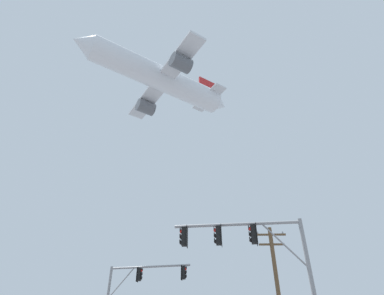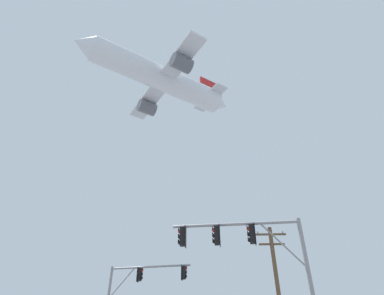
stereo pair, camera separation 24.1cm
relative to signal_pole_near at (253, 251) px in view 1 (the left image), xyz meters
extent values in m
cylinder|color=gray|center=(2.40, -0.23, -1.79)|extent=(0.20, 0.20, 6.54)
cylinder|color=gray|center=(-0.69, 0.06, 1.33)|extent=(6.19, 0.73, 0.15)
cylinder|color=gray|center=(1.48, -0.14, 0.26)|extent=(1.92, 0.26, 2.19)
cube|color=black|center=(-3.28, 0.31, 0.80)|extent=(0.29, 0.34, 0.90)
cylinder|color=black|center=(-3.28, 0.31, 1.31)|extent=(0.05, 0.05, 0.12)
cube|color=black|center=(-3.14, 0.30, 0.80)|extent=(0.07, 0.46, 1.04)
sphere|color=red|center=(-3.43, 0.32, 1.07)|extent=(0.20, 0.20, 0.20)
cylinder|color=black|center=(-3.49, 0.33, 1.13)|extent=(0.06, 0.21, 0.21)
sphere|color=black|center=(-3.43, 0.32, 0.79)|extent=(0.20, 0.20, 0.20)
cylinder|color=black|center=(-3.49, 0.33, 0.85)|extent=(0.06, 0.21, 0.21)
sphere|color=black|center=(-3.43, 0.32, 0.51)|extent=(0.20, 0.20, 0.20)
cylinder|color=black|center=(-3.49, 0.33, 0.57)|extent=(0.06, 0.21, 0.21)
cube|color=black|center=(-1.58, 0.15, 0.80)|extent=(0.29, 0.34, 0.90)
cylinder|color=black|center=(-1.58, 0.15, 1.31)|extent=(0.05, 0.05, 0.12)
cube|color=black|center=(-1.44, 0.14, 0.80)|extent=(0.07, 0.46, 1.04)
sphere|color=red|center=(-1.73, 0.16, 1.07)|extent=(0.20, 0.20, 0.20)
cylinder|color=black|center=(-1.79, 0.17, 1.13)|extent=(0.06, 0.21, 0.21)
sphere|color=black|center=(-1.73, 0.16, 0.79)|extent=(0.20, 0.20, 0.20)
cylinder|color=black|center=(-1.79, 0.17, 0.85)|extent=(0.06, 0.21, 0.21)
sphere|color=black|center=(-1.73, 0.16, 0.51)|extent=(0.20, 0.20, 0.20)
cylinder|color=black|center=(-1.79, 0.17, 0.57)|extent=(0.06, 0.21, 0.21)
cube|color=black|center=(0.12, -0.01, 0.80)|extent=(0.29, 0.34, 0.90)
cylinder|color=black|center=(0.12, -0.01, 1.31)|extent=(0.05, 0.05, 0.12)
cube|color=black|center=(0.26, -0.02, 0.80)|extent=(0.07, 0.46, 1.04)
sphere|color=red|center=(-0.03, 0.00, 1.07)|extent=(0.20, 0.20, 0.20)
cylinder|color=black|center=(-0.09, 0.01, 1.13)|extent=(0.06, 0.21, 0.21)
sphere|color=black|center=(-0.03, 0.00, 0.79)|extent=(0.20, 0.20, 0.20)
cylinder|color=black|center=(-0.09, 0.01, 0.85)|extent=(0.06, 0.21, 0.21)
sphere|color=black|center=(-0.03, 0.00, 0.51)|extent=(0.20, 0.20, 0.20)
cylinder|color=black|center=(-0.09, 0.01, 0.57)|extent=(0.06, 0.21, 0.21)
cylinder|color=gray|center=(-6.32, 9.66, 1.37)|extent=(6.18, 1.24, 0.15)
cylinder|color=gray|center=(-8.47, 10.04, 0.29)|extent=(1.92, 0.42, 2.21)
cube|color=black|center=(-3.73, 9.20, 0.84)|extent=(0.31, 0.36, 0.90)
cylinder|color=black|center=(-3.73, 9.20, 1.35)|extent=(0.05, 0.05, 0.12)
cube|color=black|center=(-3.87, 9.23, 0.84)|extent=(0.10, 0.46, 1.04)
sphere|color=red|center=(-3.59, 9.18, 1.11)|extent=(0.20, 0.20, 0.20)
cylinder|color=black|center=(-3.52, 9.17, 1.17)|extent=(0.08, 0.21, 0.21)
sphere|color=black|center=(-3.59, 9.18, 0.83)|extent=(0.20, 0.20, 0.20)
cylinder|color=black|center=(-3.52, 9.17, 0.89)|extent=(0.08, 0.21, 0.21)
sphere|color=black|center=(-3.59, 9.18, 0.55)|extent=(0.20, 0.20, 0.20)
cylinder|color=black|center=(-3.52, 9.17, 0.61)|extent=(0.08, 0.21, 0.21)
cube|color=black|center=(-7.12, 9.80, 0.84)|extent=(0.31, 0.36, 0.90)
cylinder|color=black|center=(-7.12, 9.80, 1.35)|extent=(0.05, 0.05, 0.12)
cube|color=black|center=(-7.26, 9.83, 0.84)|extent=(0.10, 0.46, 1.04)
sphere|color=red|center=(-6.98, 9.78, 1.11)|extent=(0.20, 0.20, 0.20)
cylinder|color=black|center=(-6.91, 9.77, 1.17)|extent=(0.08, 0.21, 0.21)
sphere|color=black|center=(-6.98, 9.78, 0.83)|extent=(0.20, 0.20, 0.20)
cylinder|color=black|center=(-6.91, 9.77, 0.89)|extent=(0.08, 0.21, 0.21)
sphere|color=black|center=(-6.98, 9.78, 0.55)|extent=(0.20, 0.20, 0.20)
cylinder|color=black|center=(-6.91, 9.77, 0.61)|extent=(0.08, 0.21, 0.21)
cylinder|color=brown|center=(2.59, 7.21, -0.78)|extent=(0.28, 0.28, 8.58)
cube|color=brown|center=(2.59, 7.21, 3.01)|extent=(2.20, 0.12, 0.12)
cube|color=brown|center=(2.59, 7.21, 2.31)|extent=(1.80, 0.12, 0.12)
cylinder|color=gray|center=(1.69, 7.21, 3.13)|extent=(0.10, 0.10, 0.18)
cylinder|color=gray|center=(3.49, 7.21, 3.13)|extent=(0.10, 0.10, 0.18)
cylinder|color=white|center=(-8.49, 19.42, 31.66)|extent=(19.90, 15.22, 3.82)
cone|color=white|center=(-18.36, 12.72, 31.66)|extent=(4.21, 4.47, 3.63)
cone|color=white|center=(1.28, 26.06, 31.66)|extent=(3.80, 4.02, 3.24)
cube|color=silver|center=(-8.00, 19.76, 31.08)|extent=(13.56, 18.25, 0.43)
cylinder|color=#595B60|center=(-4.81, 15.06, 29.94)|extent=(3.57, 3.38, 2.15)
cylinder|color=#595B60|center=(-11.19, 24.46, 29.94)|extent=(3.57, 3.38, 2.15)
cube|color=#B21E1E|center=(-0.80, 24.65, 33.80)|extent=(2.92, 2.11, 4.53)
cube|color=silver|center=(-0.60, 24.78, 32.01)|extent=(5.80, 7.13, 0.24)
camera|label=1|loc=(-2.54, -15.04, -3.87)|focal=29.02mm
camera|label=2|loc=(-2.30, -15.03, -3.87)|focal=29.02mm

